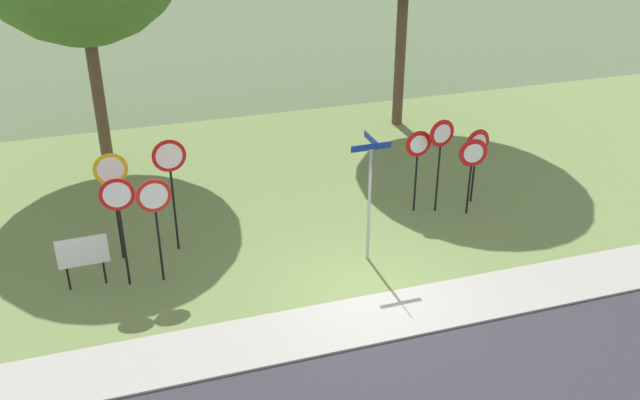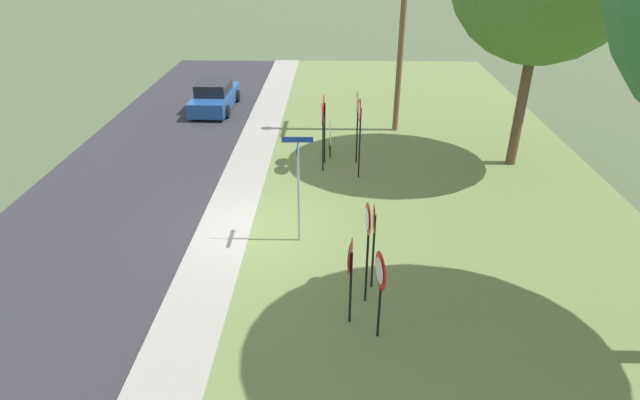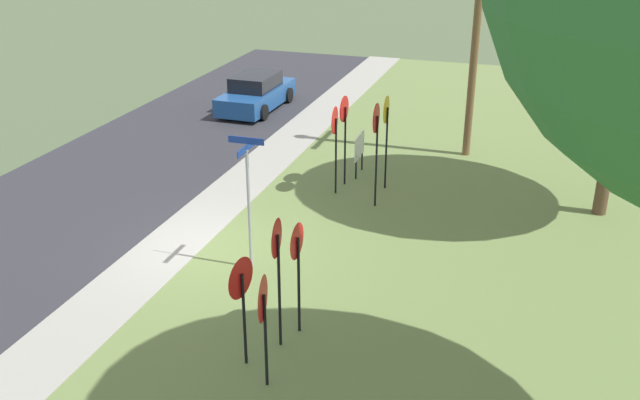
% 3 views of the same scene
% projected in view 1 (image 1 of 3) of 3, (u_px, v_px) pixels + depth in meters
% --- Properties ---
extents(ground_plane, '(160.00, 160.00, 0.00)m').
position_uv_depth(ground_plane, '(367.00, 297.00, 15.34)').
color(ground_plane, '#4C5B3D').
extents(sidewalk_strip, '(44.00, 1.60, 0.06)m').
position_uv_depth(sidewalk_strip, '(381.00, 317.00, 14.65)').
color(sidewalk_strip, '#99968C').
rests_on(sidewalk_strip, ground_plane).
extents(grass_median, '(44.00, 12.00, 0.04)m').
position_uv_depth(grass_median, '(293.00, 184.00, 20.43)').
color(grass_median, olive).
rests_on(grass_median, ground_plane).
extents(stop_sign_near_left, '(0.77, 0.10, 2.72)m').
position_uv_depth(stop_sign_near_left, '(113.00, 183.00, 15.82)').
color(stop_sign_near_left, black).
rests_on(stop_sign_near_left, grass_median).
extents(stop_sign_near_right, '(0.76, 0.12, 2.53)m').
position_uv_depth(stop_sign_near_right, '(155.00, 208.00, 15.05)').
color(stop_sign_near_right, black).
rests_on(stop_sign_near_right, grass_median).
extents(stop_sign_far_left, '(0.78, 0.10, 2.87)m').
position_uv_depth(stop_sign_far_left, '(171.00, 170.00, 16.15)').
color(stop_sign_far_left, black).
rests_on(stop_sign_far_left, grass_median).
extents(stop_sign_far_center, '(0.74, 0.10, 2.64)m').
position_uv_depth(stop_sign_far_center, '(119.00, 209.00, 14.85)').
color(stop_sign_far_center, black).
rests_on(stop_sign_far_center, grass_median).
extents(yield_sign_near_left, '(0.76, 0.16, 2.14)m').
position_uv_depth(yield_sign_near_left, '(473.00, 159.00, 18.04)').
color(yield_sign_near_left, black).
rests_on(yield_sign_near_left, grass_median).
extents(yield_sign_near_right, '(0.74, 0.13, 2.61)m').
position_uv_depth(yield_sign_near_right, '(441.00, 144.00, 18.00)').
color(yield_sign_near_right, black).
rests_on(yield_sign_near_right, grass_median).
extents(yield_sign_far_left, '(0.81, 0.18, 2.13)m').
position_uv_depth(yield_sign_far_left, '(477.00, 149.00, 18.67)').
color(yield_sign_far_left, black).
rests_on(yield_sign_far_left, grass_median).
extents(yield_sign_far_right, '(0.71, 0.10, 2.31)m').
position_uv_depth(yield_sign_far_right, '(418.00, 152.00, 18.11)').
color(yield_sign_far_right, black).
rests_on(yield_sign_far_right, grass_median).
extents(street_name_post, '(0.96, 0.82, 3.12)m').
position_uv_depth(street_name_post, '(370.00, 189.00, 15.90)').
color(street_name_post, '#9EA0A8').
rests_on(street_name_post, grass_median).
extents(notice_board, '(1.10, 0.07, 1.25)m').
position_uv_depth(notice_board, '(83.00, 254.00, 15.29)').
color(notice_board, black).
rests_on(notice_board, grass_median).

